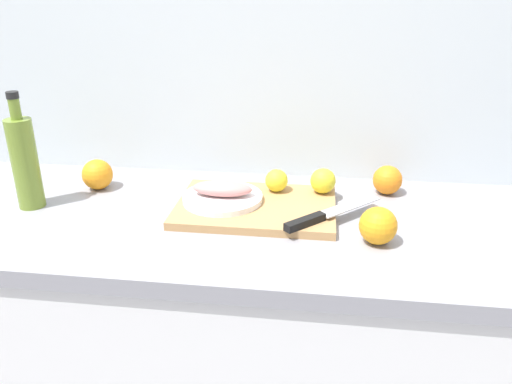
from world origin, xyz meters
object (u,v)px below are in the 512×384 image
at_px(fish_fillet, 222,189).
at_px(cutting_board, 256,207).
at_px(white_plate, 223,198).
at_px(chef_knife, 322,216).
at_px(lemon_0, 323,181).
at_px(orange_0, 387,180).
at_px(olive_oil_bottle, 25,161).

bearing_deg(fish_fillet, cutting_board, -2.78).
relative_size(white_plate, chef_knife, 0.88).
distance_m(cutting_board, lemon_0, 0.19).
relative_size(lemon_0, orange_0, 0.84).
distance_m(cutting_board, orange_0, 0.37).
distance_m(white_plate, olive_oil_bottle, 0.49).
height_order(fish_fillet, orange_0, orange_0).
bearing_deg(cutting_board, olive_oil_bottle, -175.22).
bearing_deg(lemon_0, olive_oil_bottle, -169.40).
bearing_deg(white_plate, lemon_0, 18.95).
distance_m(fish_fillet, lemon_0, 0.26).
bearing_deg(cutting_board, orange_0, 24.71).
height_order(fish_fillet, lemon_0, lemon_0).
relative_size(chef_knife, olive_oil_bottle, 0.78).
xyz_separation_m(cutting_board, orange_0, (0.33, 0.15, 0.03)).
xyz_separation_m(fish_fillet, chef_knife, (0.25, -0.07, -0.02)).
relative_size(white_plate, lemon_0, 3.06).
relative_size(cutting_board, orange_0, 5.04).
height_order(chef_knife, lemon_0, lemon_0).
bearing_deg(lemon_0, chef_knife, -89.73).
height_order(cutting_board, white_plate, white_plate).
distance_m(chef_knife, orange_0, 0.28).
bearing_deg(olive_oil_bottle, white_plate, 6.10).
bearing_deg(lemon_0, cutting_board, -151.26).
xyz_separation_m(white_plate, orange_0, (0.42, 0.15, 0.01)).
bearing_deg(orange_0, olive_oil_bottle, -167.43).
height_order(cutting_board, lemon_0, lemon_0).
bearing_deg(white_plate, chef_knife, -16.73).
distance_m(cutting_board, white_plate, 0.09).
relative_size(olive_oil_bottle, orange_0, 3.76).
xyz_separation_m(fish_fillet, orange_0, (0.42, 0.15, -0.01)).
height_order(lemon_0, orange_0, lemon_0).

